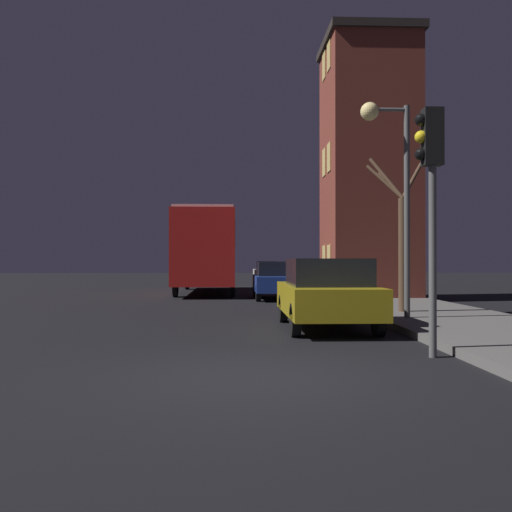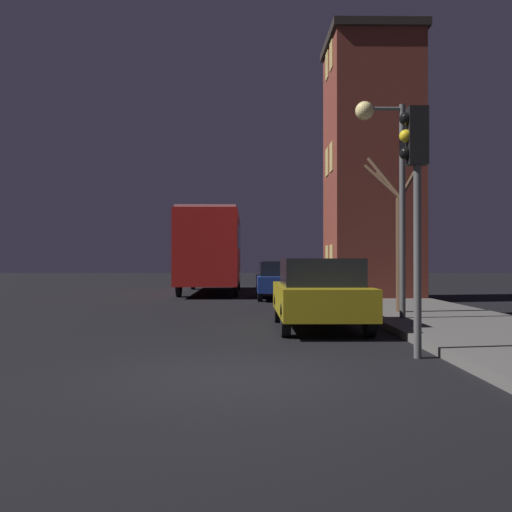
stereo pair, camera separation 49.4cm
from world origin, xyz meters
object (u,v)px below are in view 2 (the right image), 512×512
(streetlamp, at_px, (385,162))
(car_far_lane, at_px, (276,273))
(bare_tree, at_px, (398,236))
(car_mid_lane, at_px, (281,280))
(bus, at_px, (212,246))
(traffic_light, at_px, (415,177))
(car_near_lane, at_px, (319,292))

(streetlamp, distance_m, car_far_lane, 18.55)
(bare_tree, height_order, car_mid_lane, bare_tree)
(bus, relative_size, car_far_lane, 2.35)
(bare_tree, distance_m, car_mid_lane, 7.65)
(traffic_light, relative_size, car_mid_lane, 0.98)
(car_near_lane, bearing_deg, traffic_light, -74.70)
(streetlamp, xyz_separation_m, car_near_lane, (-1.68, -0.92, -3.03))
(bare_tree, height_order, car_far_lane, bare_tree)
(bus, bearing_deg, car_mid_lane, -56.33)
(traffic_light, xyz_separation_m, car_far_lane, (-1.03, 22.87, -2.04))
(streetlamp, xyz_separation_m, traffic_light, (-0.65, -4.66, -1.03))
(traffic_light, distance_m, car_far_lane, 22.99)
(car_near_lane, xyz_separation_m, car_mid_lane, (-0.29, 9.61, -0.05))
(bare_tree, height_order, bus, bare_tree)
(bare_tree, distance_m, car_near_lane, 3.82)
(traffic_light, height_order, car_mid_lane, traffic_light)
(car_near_lane, distance_m, car_far_lane, 19.13)
(bare_tree, bearing_deg, traffic_light, -102.66)
(traffic_light, relative_size, bus, 0.41)
(bare_tree, bearing_deg, bus, 116.44)
(streetlamp, height_order, bus, streetlamp)
(streetlamp, bearing_deg, car_far_lane, 95.27)
(streetlamp, relative_size, car_far_lane, 1.28)
(streetlamp, relative_size, bus, 0.54)
(streetlamp, distance_m, car_near_lane, 3.58)
(streetlamp, bearing_deg, traffic_light, -98.00)
(traffic_light, distance_m, bus, 18.30)
(traffic_light, xyz_separation_m, car_mid_lane, (-1.31, 13.35, -2.05))
(streetlamp, xyz_separation_m, bare_tree, (0.77, 1.69, -1.68))
(streetlamp, relative_size, car_mid_lane, 1.30)
(car_near_lane, relative_size, car_far_lane, 1.03)
(traffic_light, bearing_deg, bare_tree, 77.34)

